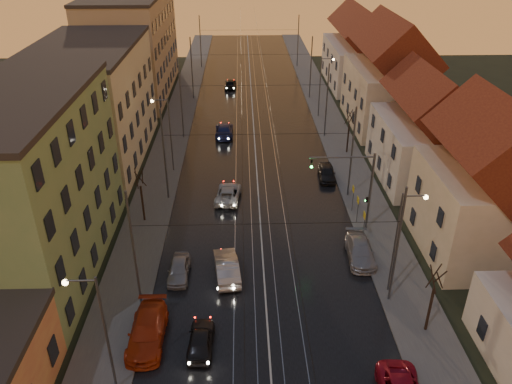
{
  "coord_description": "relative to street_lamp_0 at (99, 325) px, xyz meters",
  "views": [
    {
      "loc": [
        -1.47,
        -17.68,
        23.44
      ],
      "look_at": [
        -0.33,
        20.77,
        2.35
      ],
      "focal_mm": 35.0,
      "sensor_mm": 36.0,
      "label": 1
    }
  ],
  "objects": [
    {
      "name": "house_right_2",
      "position": [
        26.1,
        26.0,
        -0.24
      ],
      "size": [
        9.18,
        12.24,
        9.2
      ],
      "color": "silver",
      "rests_on": "ground"
    },
    {
      "name": "catenary_pole_r_4",
      "position": [
        17.7,
        52.0,
        -0.39
      ],
      "size": [
        0.16,
        0.16,
        9.0
      ],
      "primitive_type": "cylinder",
      "color": "#595B60",
      "rests_on": "ground"
    },
    {
      "name": "parked_left_2",
      "position": [
        1.5,
        3.7,
        -4.11
      ],
      "size": [
        2.19,
        5.35,
        1.55
      ],
      "primitive_type": "imported",
      "rotation": [
        0.0,
        0.0,
        -0.0
      ],
      "color": "#AB2F11",
      "rests_on": "ground"
    },
    {
      "name": "house_right_4",
      "position": [
        26.1,
        59.0,
        0.16
      ],
      "size": [
        9.18,
        16.32,
        10.0
      ],
      "color": "silver",
      "rests_on": "ground"
    },
    {
      "name": "catenary_pole_r_3",
      "position": [
        17.7,
        37.0,
        -0.39
      ],
      "size": [
        0.16,
        0.16,
        9.0
      ],
      "primitive_type": "cylinder",
      "color": "#595B60",
      "rests_on": "ground"
    },
    {
      "name": "street_lamp_0",
      "position": [
        0.0,
        0.0,
        0.0
      ],
      "size": [
        1.75,
        0.32,
        8.0
      ],
      "color": "#595B60",
      "rests_on": "ground"
    },
    {
      "name": "catenary_pole_r_5",
      "position": [
        17.7,
        70.0,
        -0.39
      ],
      "size": [
        0.16,
        0.16,
        9.0
      ],
      "primitive_type": "cylinder",
      "color": "#595B60",
      "rests_on": "ground"
    },
    {
      "name": "house_right_3",
      "position": [
        26.1,
        41.0,
        0.92
      ],
      "size": [
        9.18,
        14.28,
        11.5
      ],
      "color": "beige",
      "rests_on": "ground"
    },
    {
      "name": "driving_car_0",
      "position": [
        4.89,
        3.0,
        -4.23
      ],
      "size": [
        1.68,
        3.89,
        1.31
      ],
      "primitive_type": "imported",
      "rotation": [
        0.0,
        0.0,
        3.11
      ],
      "color": "black",
      "rests_on": "ground"
    },
    {
      "name": "sidewalk_left",
      "position": [
        -0.9,
        38.0,
        -4.81
      ],
      "size": [
        4.0,
        120.0,
        0.15
      ],
      "primitive_type": "cube",
      "color": "#4C4C4C",
      "rests_on": "ground"
    },
    {
      "name": "apartment_left_2",
      "position": [
        -8.4,
        32.0,
        1.11
      ],
      "size": [
        10.0,
        20.0,
        12.0
      ],
      "primitive_type": "cube",
      "color": "beige",
      "rests_on": "ground"
    },
    {
      "name": "bare_tree_1",
      "position": [
        19.31,
        4.0,
        -2.4
      ],
      "size": [
        1.09,
        1.09,
        5.11
      ],
      "color": "black",
      "rests_on": "ground"
    },
    {
      "name": "street_lamp_1",
      "position": [
        18.21,
        8.0,
        0.0
      ],
      "size": [
        1.75,
        0.32,
        8.0
      ],
      "color": "#595B60",
      "rests_on": "ground"
    },
    {
      "name": "bare_tree_2",
      "position": [
        19.51,
        32.0,
        -2.4
      ],
      "size": [
        1.09,
        1.09,
        5.11
      ],
      "color": "black",
      "rests_on": "ground"
    },
    {
      "name": "parked_right_1",
      "position": [
        16.7,
        11.97,
        -4.18
      ],
      "size": [
        2.16,
        4.93,
        1.41
      ],
      "primitive_type": "imported",
      "rotation": [
        0.0,
        0.0,
        -0.04
      ],
      "color": "#9C9CA1",
      "rests_on": "ground"
    },
    {
      "name": "tram_rail_2",
      "position": [
        9.87,
        38.0,
        -4.83
      ],
      "size": [
        0.06,
        120.0,
        0.03
      ],
      "primitive_type": "cube",
      "color": "gray",
      "rests_on": "road"
    },
    {
      "name": "bare_tree_0",
      "position": [
        -1.09,
        18.0,
        -2.4
      ],
      "size": [
        1.09,
        1.09,
        5.11
      ],
      "color": "black",
      "rests_on": "ground"
    },
    {
      "name": "catenary_pole_l_2",
      "position": [
        0.5,
        22.0,
        -0.39
      ],
      "size": [
        0.16,
        0.16,
        9.0
      ],
      "primitive_type": "cylinder",
      "color": "#595B60",
      "rests_on": "ground"
    },
    {
      "name": "traffic_light_mast",
      "position": [
        17.1,
        16.0,
        -0.29
      ],
      "size": [
        5.3,
        0.32,
        7.2
      ],
      "color": "#595B60",
      "rests_on": "ground"
    },
    {
      "name": "driving_car_2",
      "position": [
        6.23,
        21.7,
        -4.23
      ],
      "size": [
        2.66,
        4.9,
        1.3
      ],
      "primitive_type": "imported",
      "rotation": [
        0.0,
        0.0,
        3.03
      ],
      "color": "#B1B1B1",
      "rests_on": "ground"
    },
    {
      "name": "tram_rail_3",
      "position": [
        11.3,
        38.0,
        -4.83
      ],
      "size": [
        0.06,
        120.0,
        0.03
      ],
      "primitive_type": "cube",
      "color": "gray",
      "rests_on": "road"
    },
    {
      "name": "tram_rail_0",
      "position": [
        6.9,
        38.0,
        -4.83
      ],
      "size": [
        0.06,
        120.0,
        0.03
      ],
      "primitive_type": "cube",
      "color": "gray",
      "rests_on": "road"
    },
    {
      "name": "driving_car_3",
      "position": [
        5.42,
        37.6,
        -4.13
      ],
      "size": [
        2.16,
        5.23,
        1.51
      ],
      "primitive_type": "imported",
      "rotation": [
        0.0,
        0.0,
        3.15
      ],
      "color": "navy",
      "rests_on": "ground"
    },
    {
      "name": "tram_rail_1",
      "position": [
        8.33,
        38.0,
        -4.83
      ],
      "size": [
        0.06,
        120.0,
        0.03
      ],
      "primitive_type": "cube",
      "color": "gray",
      "rests_on": "road"
    },
    {
      "name": "catenary_pole_l_5",
      "position": [
        0.5,
        70.0,
        -0.39
      ],
      "size": [
        0.16,
        0.16,
        9.0
      ],
      "primitive_type": "cylinder",
      "color": "#595B60",
      "rests_on": "ground"
    },
    {
      "name": "catenary_pole_r_1",
      "position": [
        17.7,
        7.0,
        -0.39
      ],
      "size": [
        0.16,
        0.16,
        9.0
      ],
      "primitive_type": "cylinder",
      "color": "#595B60",
      "rests_on": "ground"
    },
    {
      "name": "apartment_left_3",
      "position": [
        -8.4,
        56.0,
        2.11
      ],
      "size": [
        10.0,
        24.0,
        14.0
      ],
      "primitive_type": "cube",
      "color": "tan",
      "rests_on": "ground"
    },
    {
      "name": "catenary_pole_l_3",
      "position": [
        0.5,
        37.0,
        -0.39
      ],
      "size": [
        0.16,
        0.16,
        9.0
      ],
      "primitive_type": "cylinder",
      "color": "#595B60",
      "rests_on": "ground"
    },
    {
      "name": "catenary_pole_l_4",
      "position": [
        0.5,
        52.0,
        -0.39
      ],
      "size": [
        0.16,
        0.16,
        9.0
      ],
      "primitive_type": "cylinder",
      "color": "#595B60",
      "rests_on": "ground"
    },
    {
      "name": "driving_car_1",
      "position": [
        6.33,
        10.13,
        -4.1
      ],
      "size": [
        2.26,
        4.95,
        1.57
      ],
      "primitive_type": "imported",
      "rotation": [
        0.0,
        0.0,
        3.27
      ],
      "color": "#A2A2A7",
      "rests_on": "ground"
    },
    {
      "name": "apartment_left_1",
      "position": [
        -8.4,
        12.0,
        1.61
      ],
      "size": [
        10.0,
        18.0,
        13.0
      ],
      "primitive_type": "cube",
      "color": "#688E5A",
      "rests_on": "ground"
    },
    {
      "name": "driving_car_4",
      "position": [
        5.88,
        57.28,
        -4.16
      ],
      "size": [
        1.9,
        4.33,
        1.45
      ],
      "primitive_type": "imported",
      "rotation": [
        0.0,
        0.0,
        3.1
      ],
      "color": "black",
      "rests_on": "ground"
    },
    {
      "name": "street_lamp_3",
      "position": [
        18.21,
        44.0,
        0.0
      ],
      "size": [
        1.75,
        0.32,
        8.0
      ],
      "color": "#595B60",
      "rests_on": "ground"
    },
    {
      "name": "house_right_1",
      "position": [
        26.1,
        13.0,
        0.56
      ],
      "size": [
        8.67,
        10.2,
        10.8
      ],
      "color": "beige",
      "rests_on": "ground"
    },
    {
      "name": "road",
      "position": [
        9.1,
        38.0,
        -4.87
      ],
      "size": [
        16.0,
        120.0,
        0.04
      ],
      "primitive_type": "cube",
      "color": "black",
      "rests_on": "ground"
    },
    {
      "name": "street_lamp_2",
      "position": [
        0.0,
        28.0,
        0.0
      ],
      "size": [
        1.75,
        0.32,
        8.0
      ],
      "color": "#595B60",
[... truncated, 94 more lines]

